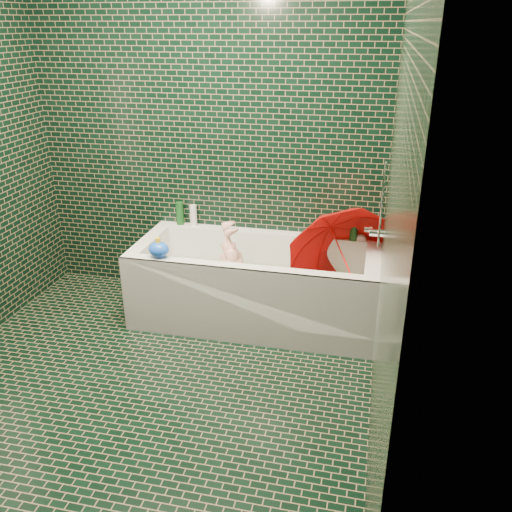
% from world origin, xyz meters
% --- Properties ---
extents(floor, '(2.80, 2.80, 0.00)m').
position_xyz_m(floor, '(0.00, 0.00, 0.00)').
color(floor, black).
rests_on(floor, ground).
extents(wall_back, '(2.80, 0.00, 2.80)m').
position_xyz_m(wall_back, '(0.00, 1.40, 1.25)').
color(wall_back, black).
rests_on(wall_back, floor).
extents(wall_right, '(0.00, 2.80, 2.80)m').
position_xyz_m(wall_right, '(1.30, 0.00, 1.25)').
color(wall_right, black).
rests_on(wall_right, floor).
extents(bathtub, '(1.70, 0.75, 0.55)m').
position_xyz_m(bathtub, '(0.45, 1.01, 0.21)').
color(bathtub, white).
rests_on(bathtub, floor).
extents(bath_mat, '(1.35, 0.47, 0.01)m').
position_xyz_m(bath_mat, '(0.45, 1.02, 0.16)').
color(bath_mat, green).
rests_on(bath_mat, bathtub).
extents(water, '(1.48, 0.53, 0.00)m').
position_xyz_m(water, '(0.45, 1.02, 0.30)').
color(water, silver).
rests_on(water, bathtub).
extents(faucet, '(0.18, 0.19, 0.55)m').
position_xyz_m(faucet, '(1.26, 1.02, 0.77)').
color(faucet, silver).
rests_on(faucet, wall_right).
extents(child, '(0.89, 0.57, 0.30)m').
position_xyz_m(child, '(0.33, 0.98, 0.31)').
color(child, '#EBA692').
rests_on(child, bathtub).
extents(umbrella, '(0.95, 1.12, 0.98)m').
position_xyz_m(umbrella, '(1.05, 1.03, 0.53)').
color(umbrella, red).
rests_on(umbrella, bathtub).
extents(soap_bottle_a, '(0.09, 0.09, 0.23)m').
position_xyz_m(soap_bottle_a, '(1.15, 1.31, 0.55)').
color(soap_bottle_a, white).
rests_on(soap_bottle_a, bathtub).
extents(soap_bottle_b, '(0.11, 0.11, 0.21)m').
position_xyz_m(soap_bottle_b, '(1.25, 1.36, 0.55)').
color(soap_bottle_b, '#4E1E70').
rests_on(soap_bottle_b, bathtub).
extents(soap_bottle_c, '(0.15, 0.15, 0.16)m').
position_xyz_m(soap_bottle_c, '(1.12, 1.35, 0.55)').
color(soap_bottle_c, '#134419').
rests_on(soap_bottle_c, bathtub).
extents(bottle_right_tall, '(0.07, 0.07, 0.23)m').
position_xyz_m(bottle_right_tall, '(1.10, 1.32, 0.66)').
color(bottle_right_tall, '#134419').
rests_on(bottle_right_tall, bathtub).
extents(bottle_right_pump, '(0.06, 0.06, 0.17)m').
position_xyz_m(bottle_right_pump, '(1.16, 1.37, 0.64)').
color(bottle_right_pump, silver).
rests_on(bottle_right_pump, bathtub).
extents(bottle_left_tall, '(0.08, 0.08, 0.18)m').
position_xyz_m(bottle_left_tall, '(-0.23, 1.36, 0.64)').
color(bottle_left_tall, '#134419').
rests_on(bottle_left_tall, bathtub).
extents(bottle_left_short, '(0.06, 0.06, 0.16)m').
position_xyz_m(bottle_left_short, '(-0.12, 1.36, 0.63)').
color(bottle_left_short, white).
rests_on(bottle_left_short, bathtub).
extents(rubber_duck, '(0.13, 0.09, 0.10)m').
position_xyz_m(rubber_duck, '(1.10, 1.36, 0.60)').
color(rubber_duck, yellow).
rests_on(rubber_duck, bathtub).
extents(bath_toy, '(0.17, 0.16, 0.14)m').
position_xyz_m(bath_toy, '(-0.14, 0.72, 0.61)').
color(bath_toy, blue).
rests_on(bath_toy, bathtub).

